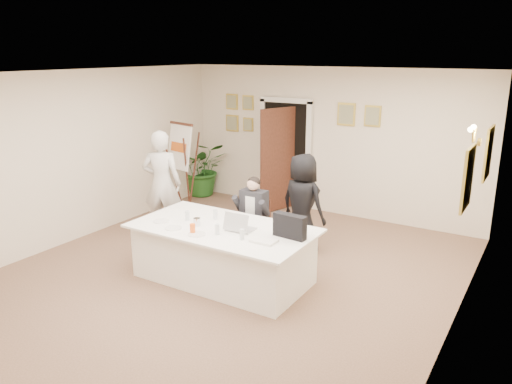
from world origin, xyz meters
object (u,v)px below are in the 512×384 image
at_px(paper_stack, 264,241).
at_px(steel_jug, 197,222).
at_px(oj_glass, 193,229).
at_px(laptop, 241,220).
at_px(flip_chart, 184,172).
at_px(laptop_bag, 290,226).
at_px(standing_woman, 302,204).
at_px(seated_man, 252,217).
at_px(potted_palm, 203,168).
at_px(standing_man, 162,184).
at_px(conference_table, 223,253).

bearing_deg(paper_stack, steel_jug, 178.14).
bearing_deg(oj_glass, laptop, 44.33).
bearing_deg(laptop, steel_jug, -164.18).
height_order(flip_chart, laptop_bag, flip_chart).
distance_m(standing_woman, oj_glass, 2.00).
xyz_separation_m(seated_man, potted_palm, (-2.74, 2.36, -0.04)).
height_order(laptop, paper_stack, laptop).
xyz_separation_m(seated_man, laptop, (0.36, -0.86, 0.27)).
bearing_deg(standing_man, seated_man, 155.93).
relative_size(flip_chart, potted_palm, 1.46).
bearing_deg(potted_palm, laptop, -46.09).
bearing_deg(paper_stack, conference_table, 166.75).
height_order(laptop, steel_jug, laptop).
xyz_separation_m(seated_man, standing_man, (-1.81, 0.00, 0.27)).
bearing_deg(steel_jug, flip_chart, 132.54).
bearing_deg(paper_stack, seated_man, 127.91).
height_order(oj_glass, steel_jug, oj_glass).
distance_m(standing_man, potted_palm, 2.56).
distance_m(seated_man, laptop_bag, 1.34).
relative_size(seated_man, potted_palm, 1.07).
relative_size(seated_man, oj_glass, 9.85).
bearing_deg(standing_man, standing_woman, 169.69).
bearing_deg(potted_palm, conference_table, -49.11).
bearing_deg(flip_chart, laptop_bag, -30.63).
height_order(potted_palm, steel_jug, potted_palm).
distance_m(standing_woman, potted_palm, 3.76).
height_order(laptop, oj_glass, laptop).
bearing_deg(flip_chart, seated_man, -27.52).
height_order(conference_table, standing_woman, standing_woman).
height_order(standing_man, potted_palm, standing_man).
height_order(seated_man, oj_glass, seated_man).
relative_size(flip_chart, standing_woman, 1.10).
bearing_deg(conference_table, standing_man, 154.35).
height_order(flip_chart, oj_glass, flip_chart).
bearing_deg(oj_glass, flip_chart, 131.20).
bearing_deg(oj_glass, standing_woman, 70.68).
bearing_deg(laptop, flip_chart, 140.44).
height_order(conference_table, potted_palm, potted_palm).
bearing_deg(standing_man, potted_palm, -92.33).
relative_size(laptop, laptop_bag, 0.84).
xyz_separation_m(standing_woman, laptop_bag, (0.49, -1.36, 0.14)).
relative_size(laptop, oj_glass, 2.88).
distance_m(potted_palm, oj_glass, 4.53).
xyz_separation_m(flip_chart, laptop, (2.67, -2.06, 0.11)).
bearing_deg(oj_glass, laptop_bag, 24.51).
relative_size(standing_woman, potted_palm, 1.33).
bearing_deg(potted_palm, laptop_bag, -39.69).
relative_size(standing_man, laptop, 4.88).
height_order(seated_man, flip_chart, flip_chart).
xyz_separation_m(conference_table, flip_chart, (-2.40, 2.11, 0.41)).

